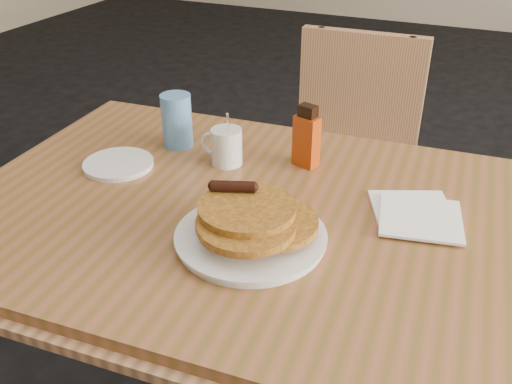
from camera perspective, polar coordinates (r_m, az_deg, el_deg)
main_table at (r=1.22m, az=0.56°, el=-3.35°), size 1.40×0.99×0.75m
chair_main_far at (r=1.94m, az=9.21°, el=4.23°), size 0.43×0.43×0.92m
pancake_plate at (r=1.09m, az=-0.51°, el=-3.63°), size 0.29×0.29×0.10m
coffee_mug at (r=1.37m, az=-3.05°, el=4.65°), size 0.11×0.07×0.14m
syrup_bottle at (r=1.35m, az=5.07°, el=5.40°), size 0.07×0.05×0.15m
napkin_stack at (r=1.22m, az=15.77°, el=-2.17°), size 0.22×0.23×0.01m
blue_tumbler at (r=1.46m, az=-7.92°, el=7.09°), size 0.10×0.10×0.14m
side_saucer at (r=1.41m, az=-13.60°, el=2.73°), size 0.21×0.21×0.01m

